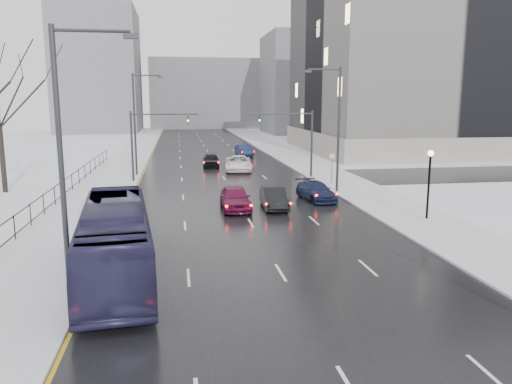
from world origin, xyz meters
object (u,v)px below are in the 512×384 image
no_uturn_sign (332,159)px  sedan_right_distant (244,150)px  mast_signal_left (144,138)px  sedan_center_near (235,198)px  bus (115,241)px  sedan_right_far (316,191)px  mast_signal_right (301,136)px  sedan_right_near (274,198)px  tree_park_e (6,194)px  streetlight_l_near (67,153)px  lamppost_r_mid (429,175)px  sedan_right_cross (238,163)px  streetlight_l_far (137,119)px  sedan_center_far (211,160)px  streetlight_r_mid (336,124)px

no_uturn_sign → sedan_right_distant: 24.44m
mast_signal_left → sedan_center_near: mast_signal_left is taller
mast_signal_left → bus: (0.33, -25.50, -2.46)m
bus → sedan_right_far: bus is taller
mast_signal_right → sedan_right_far: bearing=-97.6°
mast_signal_right → sedan_right_near: (-5.14, -13.09, -3.35)m
tree_park_e → sedan_center_near: tree_park_e is taller
streetlight_l_near → sedan_center_near: (7.67, 14.94, -4.76)m
lamppost_r_mid → sedan_right_distant: lamppost_r_mid is taller
sedan_right_cross → mast_signal_right: bearing=-41.3°
tree_park_e → streetlight_l_far: streetlight_l_far is taller
lamppost_r_mid → sedan_center_near: size_ratio=0.89×
tree_park_e → no_uturn_sign: (27.40, 0.00, 2.30)m
lamppost_r_mid → sedan_right_far: lamppost_r_mid is taller
no_uturn_sign → tree_park_e: bearing=180.0°
sedan_center_far → lamppost_r_mid: bearing=-63.6°
mast_signal_right → sedan_right_distant: size_ratio=1.43×
lamppost_r_mid → sedan_center_far: 30.04m
mast_signal_left → sedan_right_near: 16.53m
sedan_right_distant → lamppost_r_mid: bearing=-87.8°
streetlight_r_mid → mast_signal_right: (-0.84, 8.00, -1.51)m
lamppost_r_mid → sedan_right_far: bearing=124.7°
mast_signal_right → streetlight_r_mid: bearing=-84.0°
sedan_right_near → sedan_right_distant: 33.11m
streetlight_l_far → no_uturn_sign: (17.37, -8.00, -3.32)m
mast_signal_left → sedan_right_near: bearing=-54.0°
bus → sedan_right_near: size_ratio=2.64×
streetlight_r_mid → streetlight_l_near: size_ratio=1.00×
bus → sedan_right_far: size_ratio=2.46×
streetlight_r_mid → mast_signal_right: size_ratio=1.54×
sedan_right_cross → streetlight_r_mid: bearing=-60.1°
sedan_right_near → sedan_right_distant: size_ratio=0.96×
bus → sedan_center_near: 14.06m
no_uturn_sign → streetlight_l_near: bearing=-125.9°
tree_park_e → lamppost_r_mid: size_ratio=3.15×
tree_park_e → sedan_center_far: size_ratio=3.02×
no_uturn_sign → mast_signal_right: bearing=115.1°
mast_signal_right → streetlight_l_far: bearing=165.5°
streetlight_r_mid → no_uturn_sign: bearing=75.5°
streetlight_l_near → streetlight_l_far: (0.00, 32.00, 0.00)m
lamppost_r_mid → sedan_right_distant: (-6.50, 37.93, -2.16)m
mast_signal_left → bus: mast_signal_left is taller
tree_park_e → bus: bearing=-62.5°
lamppost_r_mid → streetlight_l_far: bearing=131.1°
tree_park_e → streetlight_l_far: bearing=38.6°
tree_park_e → sedan_center_far: 22.24m
tree_park_e → streetlight_l_far: size_ratio=1.35×
no_uturn_sign → sedan_right_distant: size_ratio=0.59×
mast_signal_right → sedan_center_far: 12.91m
mast_signal_left → bus: bearing=-89.3°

